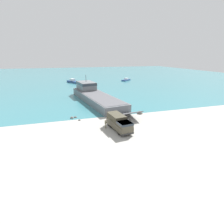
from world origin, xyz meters
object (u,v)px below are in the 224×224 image
landing_craft (94,95)px  soldier_on_ramp (106,123)px  military_truck (119,122)px  moored_boat_a (73,81)px  moored_boat_b (126,80)px

landing_craft → soldier_on_ramp: (-2.24, -23.09, -0.69)m
military_truck → moored_boat_a: size_ratio=0.82×
landing_craft → soldier_on_ramp: landing_craft is taller
moored_boat_b → landing_craft: bearing=102.9°
soldier_on_ramp → moored_boat_b: bearing=-118.3°
moored_boat_a → military_truck: bearing=64.1°
moored_boat_a → soldier_on_ramp: bearing=62.1°
military_truck → moored_boat_b: (26.10, 64.26, -1.01)m
military_truck → soldier_on_ramp: bearing=-127.3°
soldier_on_ramp → military_truck: bearing=146.4°
military_truck → soldier_on_ramp: 2.66m
landing_craft → moored_boat_a: (-3.33, 40.07, -1.04)m
moored_boat_b → military_truck: bearing=114.0°
military_truck → moored_boat_a: 64.55m
moored_boat_a → landing_craft: bearing=65.9°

